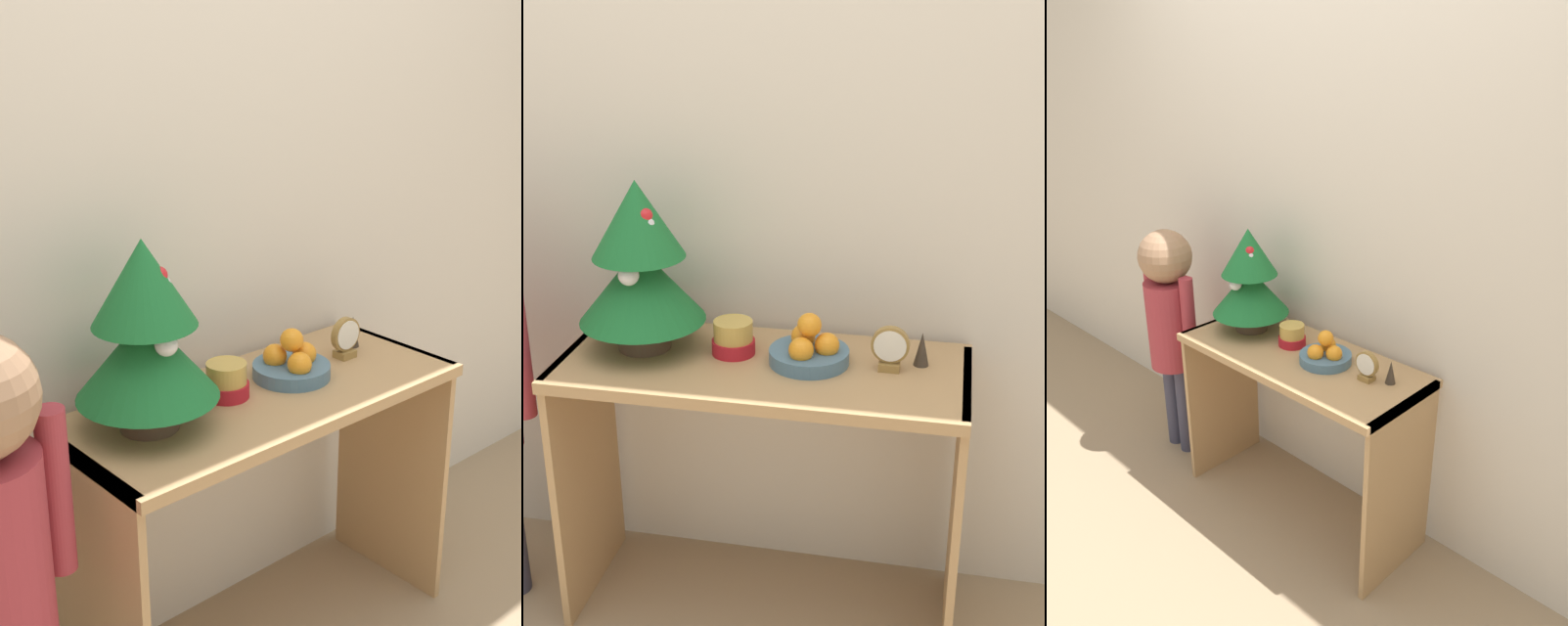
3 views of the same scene
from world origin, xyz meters
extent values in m
plane|color=#997F60|center=(0.00, 0.00, 0.00)|extent=(12.00, 12.00, 0.00)
cube|color=beige|center=(0.00, 0.48, 1.25)|extent=(7.00, 0.05, 2.50)
cube|color=tan|center=(0.00, 0.22, 0.72)|extent=(1.01, 0.43, 0.03)
cube|color=tan|center=(-0.50, 0.22, 0.37)|extent=(0.02, 0.40, 0.74)
cube|color=tan|center=(0.50, 0.22, 0.37)|extent=(0.02, 0.40, 0.74)
cylinder|color=#4C3828|center=(-0.31, 0.25, 0.76)|extent=(0.13, 0.13, 0.05)
cylinder|color=brown|center=(-0.31, 0.25, 0.81)|extent=(0.02, 0.02, 0.04)
cone|color=#19662D|center=(-0.31, 0.25, 0.91)|extent=(0.32, 0.32, 0.19)
cone|color=#19662D|center=(-0.31, 0.25, 1.08)|extent=(0.23, 0.23, 0.19)
sphere|color=red|center=(-0.29, 0.23, 1.09)|extent=(0.04, 0.04, 0.04)
sphere|color=gold|center=(-0.35, 0.29, 1.01)|extent=(0.05, 0.05, 0.05)
sphere|color=silver|center=(-0.31, 0.17, 0.96)|extent=(0.05, 0.05, 0.05)
sphere|color=silver|center=(-0.28, 0.23, 1.07)|extent=(0.05, 0.05, 0.05)
sphere|color=red|center=(-0.30, 0.31, 0.95)|extent=(0.04, 0.04, 0.04)
cylinder|color=#476B84|center=(0.11, 0.24, 0.76)|extent=(0.20, 0.20, 0.04)
sphere|color=orange|center=(0.16, 0.24, 0.79)|extent=(0.06, 0.06, 0.06)
sphere|color=orange|center=(0.09, 0.28, 0.79)|extent=(0.06, 0.06, 0.06)
sphere|color=orange|center=(0.10, 0.20, 0.79)|extent=(0.06, 0.06, 0.06)
sphere|color=orange|center=(0.11, 0.24, 0.84)|extent=(0.06, 0.06, 0.06)
cylinder|color=#AD1923|center=(-0.08, 0.26, 0.76)|extent=(0.11, 0.11, 0.04)
cylinder|color=gold|center=(-0.08, 0.26, 0.80)|extent=(0.10, 0.10, 0.05)
cube|color=olive|center=(0.31, 0.24, 0.75)|extent=(0.05, 0.04, 0.02)
cylinder|color=olive|center=(0.31, 0.24, 0.80)|extent=(0.09, 0.02, 0.09)
cylinder|color=white|center=(0.31, 0.23, 0.80)|extent=(0.08, 0.00, 0.08)
cone|color=#382D23|center=(0.38, 0.28, 0.78)|extent=(0.04, 0.04, 0.09)
cylinder|color=#38384C|center=(-0.80, 0.14, 0.23)|extent=(0.08, 0.08, 0.46)
cylinder|color=#38384C|center=(-0.70, 0.14, 0.23)|extent=(0.08, 0.08, 0.46)
cylinder|color=#992D38|center=(-0.75, 0.14, 0.66)|extent=(0.22, 0.22, 0.41)
sphere|color=#997051|center=(-0.75, 0.14, 0.99)|extent=(0.24, 0.24, 0.24)
cylinder|color=#992D38|center=(-0.89, 0.14, 0.74)|extent=(0.06, 0.06, 0.35)
cylinder|color=#992D38|center=(-0.61, 0.14, 0.74)|extent=(0.06, 0.06, 0.35)
camera|label=1|loc=(-1.28, -1.22, 1.63)|focal=50.00mm
camera|label=2|loc=(0.44, -1.67, 1.66)|focal=50.00mm
camera|label=3|loc=(1.47, -1.28, 1.81)|focal=35.00mm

